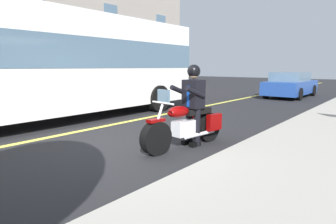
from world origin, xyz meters
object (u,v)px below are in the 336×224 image
at_px(motorcycle_main, 187,126).
at_px(car_silver, 291,85).
at_px(bus_near, 50,61).
at_px(rider_main, 193,98).

relative_size(motorcycle_main, car_silver, 0.48).
bearing_deg(bus_near, motorcycle_main, 94.19).
xyz_separation_m(motorcycle_main, bus_near, (0.35, -4.83, 1.42)).
height_order(rider_main, bus_near, bus_near).
xyz_separation_m(rider_main, car_silver, (-11.71, -1.35, -0.35)).
distance_m(bus_near, car_silver, 12.80).
bearing_deg(car_silver, rider_main, 6.60).
xyz_separation_m(bus_near, car_silver, (-12.25, 3.50, -1.18)).
bearing_deg(motorcycle_main, bus_near, -85.81).
bearing_deg(motorcycle_main, rider_main, 172.48).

